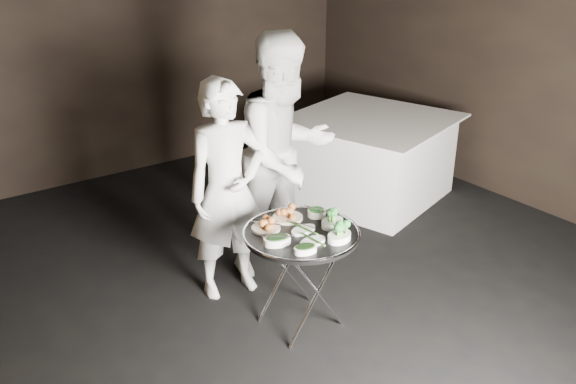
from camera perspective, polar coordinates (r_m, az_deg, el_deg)
floor at (r=4.38m, az=1.61°, el=-12.48°), size 6.00×7.00×0.05m
wall_back at (r=6.77m, az=-17.23°, el=13.64°), size 6.00×0.05×3.00m
tray_stand at (r=4.16m, az=1.22°, el=-7.74°), size 0.47×0.40×0.70m
serving_tray at (r=4.01m, az=1.26°, el=-3.89°), size 0.78×0.78×0.04m
potato_plate_a at (r=4.03m, az=-2.09°, el=-3.12°), size 0.20×0.20×0.07m
potato_plate_b at (r=4.16m, az=-0.03°, el=-2.12°), size 0.21×0.21×0.08m
greens_bowl at (r=4.21m, az=2.69°, el=-1.85°), size 0.13×0.13×0.07m
asparagus_plate_a at (r=4.00m, az=1.44°, el=-3.50°), size 0.21×0.13×0.04m
asparagus_plate_b at (r=3.87m, az=2.33°, el=-4.55°), size 0.20×0.12×0.04m
spinach_bowl_a at (r=3.84m, az=-1.01°, el=-4.46°), size 0.20×0.16×0.07m
spinach_bowl_b at (r=3.75m, az=1.64°, el=-5.29°), size 0.17×0.13×0.06m
broccoli_bowl_a at (r=4.08m, az=4.17°, el=-2.79°), size 0.20×0.16×0.07m
broccoli_bowl_b at (r=3.90m, az=4.83°, el=-4.08°), size 0.20×0.16×0.07m
serving_utensils at (r=4.04m, az=0.87°, el=-2.65°), size 0.59×0.45×0.01m
waiter_left at (r=4.38m, az=-5.71°, el=0.13°), size 0.64×0.46×1.64m
waiter_right at (r=4.70m, az=-0.22°, el=3.50°), size 0.94×0.75×1.88m
dining_table at (r=6.19m, az=7.57°, el=3.23°), size 1.46×1.46×0.83m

